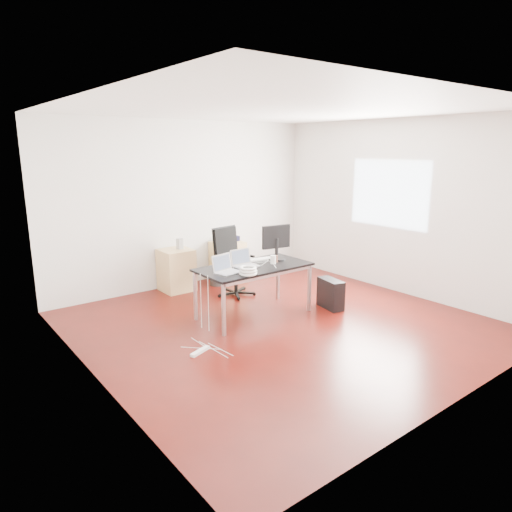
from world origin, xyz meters
TOP-DOWN VIEW (x-y plane):
  - room_shell at (0.04, 0.00)m, footprint 5.00×5.00m
  - desk at (-0.08, 0.49)m, footprint 1.60×0.80m
  - office_chair at (0.24, 1.50)m, footprint 0.54×0.56m
  - filing_cabinet_left at (-0.38, 2.23)m, footprint 0.50×0.50m
  - filing_cabinet_right at (0.66, 2.23)m, footprint 0.50×0.50m
  - pc_tower at (1.01, 0.04)m, footprint 0.29×0.48m
  - wastebasket at (0.31, 2.07)m, footprint 0.32×0.32m
  - power_strip at (-1.33, -0.10)m, footprint 0.30×0.16m
  - laptop_left at (-0.58, 0.44)m, footprint 0.37×0.31m
  - laptop_right at (-0.20, 0.56)m, footprint 0.33×0.26m
  - monitor at (0.41, 0.60)m, footprint 0.45×0.26m
  - keyboard at (0.17, 0.72)m, footprint 0.46×0.23m
  - cup_white at (0.21, 0.42)m, footprint 0.10×0.10m
  - cup_brown at (0.29, 0.48)m, footprint 0.09×0.09m
  - cable_coil at (-0.42, 0.18)m, footprint 0.24×0.24m
  - power_adapter at (-0.28, 0.23)m, footprint 0.09×0.09m
  - speaker at (-0.30, 2.22)m, footprint 0.10×0.10m
  - navy_garment at (0.73, 2.27)m, footprint 0.32×0.26m

SIDE VIEW (x-z plane):
  - power_strip at x=-1.33m, z-range 0.00..0.04m
  - wastebasket at x=0.31m, z-range 0.00..0.28m
  - pc_tower at x=1.01m, z-range 0.00..0.44m
  - filing_cabinet_left at x=-0.38m, z-range 0.00..0.70m
  - filing_cabinet_right at x=0.66m, z-range 0.00..0.70m
  - office_chair at x=0.24m, z-range 0.06..1.15m
  - desk at x=-0.08m, z-range 0.31..1.04m
  - keyboard at x=0.17m, z-range 0.73..0.75m
  - power_adapter at x=-0.28m, z-range 0.73..0.76m
  - navy_garment at x=0.73m, z-range 0.70..0.79m
  - cup_brown at x=0.29m, z-range 0.73..0.83m
  - cable_coil at x=-0.42m, z-range 0.73..0.84m
  - laptop_left at x=-0.58m, z-range 0.67..0.90m
  - laptop_right at x=-0.20m, z-range 0.67..0.90m
  - speaker at x=-0.30m, z-range 0.70..0.88m
  - cup_white at x=0.21m, z-range 0.73..0.85m
  - monitor at x=0.41m, z-range 0.76..1.27m
  - room_shell at x=0.04m, z-range -1.10..3.90m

